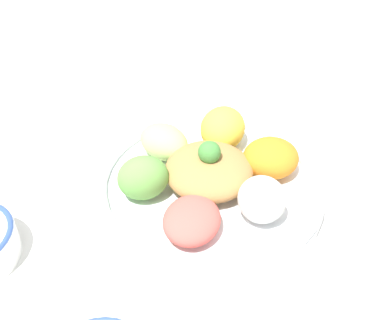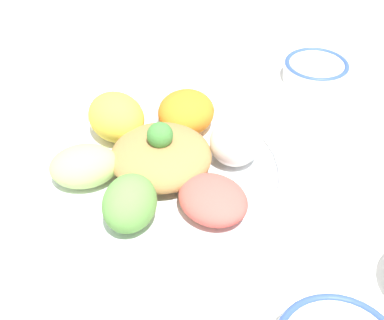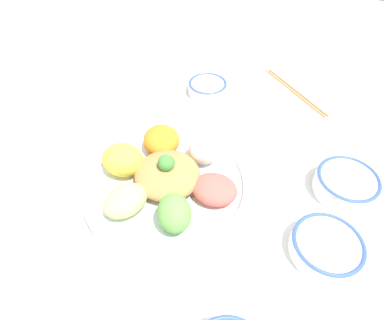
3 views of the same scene
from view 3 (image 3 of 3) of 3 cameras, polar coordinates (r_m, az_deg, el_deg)
ground_plane at (r=0.67m, az=-5.72°, el=-2.48°), size 2.40×2.40×0.00m
salad_platter at (r=0.62m, az=-4.48°, el=-3.45°), size 0.33×0.33×0.09m
sauce_bowl_red at (r=0.69m, az=25.70°, el=-3.78°), size 0.12×0.12×0.04m
rice_bowl_blue at (r=0.87m, az=2.78°, el=12.81°), size 0.10×0.10×0.03m
rice_bowl_plain at (r=0.60m, az=22.77°, el=-14.01°), size 0.12×0.12×0.04m
chopsticks_pair_near at (r=0.93m, az=17.85°, el=11.61°), size 0.21×0.16×0.01m
serving_spoon_extra at (r=0.80m, az=-24.18°, el=2.90°), size 0.13×0.07×0.01m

